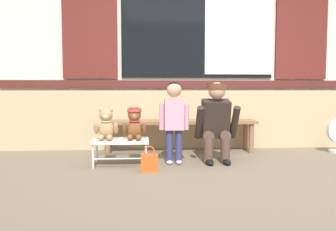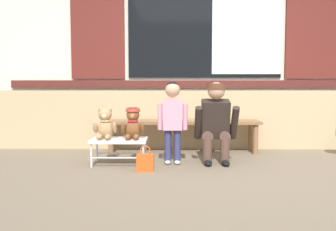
# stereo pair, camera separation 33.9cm
# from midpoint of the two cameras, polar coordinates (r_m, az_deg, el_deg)

# --- Properties ---
(ground_plane) EXTENTS (60.00, 60.00, 0.00)m
(ground_plane) POSITION_cam_midpoint_polar(r_m,az_deg,el_deg) (3.88, 6.35, -8.66)
(ground_plane) COLOR #756651
(brick_low_wall) EXTENTS (6.54, 0.25, 0.85)m
(brick_low_wall) POSITION_cam_midpoint_polar(r_m,az_deg,el_deg) (5.21, 3.60, -0.59)
(brick_low_wall) COLOR tan
(brick_low_wall) RESTS_ON ground
(shop_facade) EXTENTS (6.68, 0.26, 3.39)m
(shop_facade) POSITION_cam_midpoint_polar(r_m,az_deg,el_deg) (5.76, 3.02, 12.69)
(shop_facade) COLOR silver
(shop_facade) RESTS_ON ground
(wooden_bench_long) EXTENTS (2.10, 0.40, 0.44)m
(wooden_bench_long) POSITION_cam_midpoint_polar(r_m,az_deg,el_deg) (4.81, -0.13, -1.60)
(wooden_bench_long) COLOR #8E6642
(wooden_bench_long) RESTS_ON ground
(small_display_bench) EXTENTS (0.64, 0.36, 0.30)m
(small_display_bench) POSITION_cam_midpoint_polar(r_m,az_deg,el_deg) (4.05, -10.16, -4.32)
(small_display_bench) COLOR silver
(small_display_bench) RESTS_ON ground
(teddy_bear_plain) EXTENTS (0.28, 0.26, 0.36)m
(teddy_bear_plain) POSITION_cam_midpoint_polar(r_m,az_deg,el_deg) (4.04, -12.45, -1.54)
(teddy_bear_plain) COLOR tan
(teddy_bear_plain) RESTS_ON small_display_bench
(teddy_bear_with_hat) EXTENTS (0.28, 0.27, 0.36)m
(teddy_bear_with_hat) POSITION_cam_midpoint_polar(r_m,az_deg,el_deg) (4.01, -7.92, -1.40)
(teddy_bear_with_hat) COLOR brown
(teddy_bear_with_hat) RESTS_ON small_display_bench
(child_standing) EXTENTS (0.35, 0.18, 0.96)m
(child_standing) POSITION_cam_midpoint_polar(r_m,az_deg,el_deg) (4.02, -1.42, 0.37)
(child_standing) COLOR navy
(child_standing) RESTS_ON ground
(adult_crouching) EXTENTS (0.50, 0.49, 0.95)m
(adult_crouching) POSITION_cam_midpoint_polar(r_m,az_deg,el_deg) (4.16, 5.63, -1.06)
(adult_crouching) COLOR brown
(adult_crouching) RESTS_ON ground
(handbag_on_ground) EXTENTS (0.18, 0.11, 0.27)m
(handbag_on_ground) POSITION_cam_midpoint_polar(r_m,az_deg,el_deg) (3.75, -5.67, -7.62)
(handbag_on_ground) COLOR #DB561E
(handbag_on_ground) RESTS_ON ground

